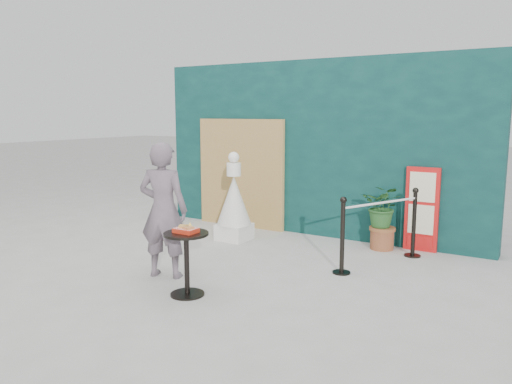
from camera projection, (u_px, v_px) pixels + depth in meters
name	position (u px, v px, depth m)	size (l,w,h in m)	color
ground	(206.00, 284.00, 6.22)	(60.00, 60.00, 0.00)	#ADAAA5
back_wall	(315.00, 148.00, 8.63)	(6.00, 0.30, 3.00)	#092B2C
bamboo_fence	(241.00, 173.00, 9.26)	(1.80, 0.08, 2.00)	tan
woman	(163.00, 210.00, 6.38)	(0.64, 0.42, 1.76)	#685961
menu_board	(422.00, 209.00, 7.62)	(0.50, 0.07, 1.30)	red
statue	(234.00, 204.00, 8.30)	(0.58, 0.58, 1.48)	silver
cafe_table	(187.00, 254.00, 5.77)	(0.52, 0.52, 0.75)	black
food_basket	(186.00, 229.00, 5.72)	(0.26, 0.19, 0.11)	red
planter	(383.00, 212.00, 7.72)	(0.60, 0.52, 1.01)	brown
stanchion_barrier	(380.00, 230.00, 6.95)	(0.84, 1.54, 1.03)	black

